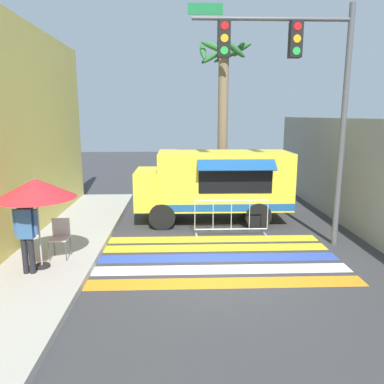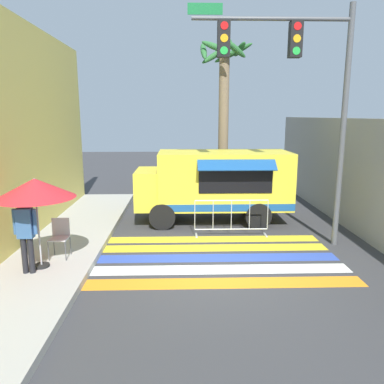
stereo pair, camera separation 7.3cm
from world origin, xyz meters
name	(u,v)px [view 2 (the right image)]	position (x,y,z in m)	size (l,w,h in m)	color
ground_plane	(219,267)	(0.00, 0.00, 0.00)	(60.00, 60.00, 0.00)	#38383A
sidewalk_left	(3,266)	(-5.30, 0.00, 0.09)	(4.40, 16.00, 0.18)	#A8A59E
concrete_wall_right	(355,175)	(4.68, 3.00, 1.80)	(0.20, 16.00, 3.61)	gray
crosswalk_painted	(216,258)	(0.00, 0.57, 0.00)	(6.40, 3.60, 0.01)	orange
food_truck	(212,182)	(0.16, 4.08, 1.43)	(5.30, 2.49, 2.47)	yellow
traffic_signal_pole	(297,77)	(2.20, 1.54, 4.70)	(4.36, 0.29, 6.57)	#515456
patio_umbrella	(35,189)	(-4.24, -0.30, 2.06)	(1.79, 1.79, 2.13)	black
folding_chair	(60,234)	(-3.99, 0.38, 0.77)	(0.44, 0.44, 0.98)	#4C4C51
vendor_person	(25,230)	(-4.41, -0.63, 1.20)	(0.53, 0.24, 1.78)	black
barricade_front	(231,218)	(0.63, 2.44, 0.58)	(2.30, 0.44, 1.15)	#B7BABF
palm_tree	(223,97)	(0.82, 6.87, 4.41)	(2.28, 2.37, 6.74)	#7A664C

